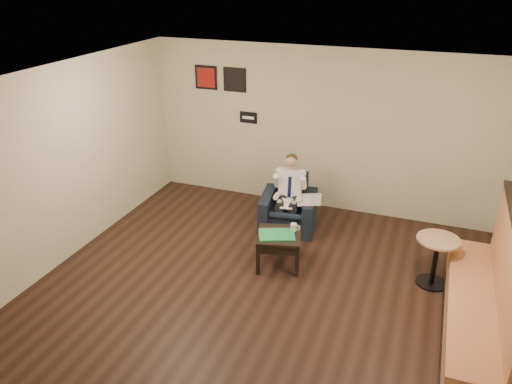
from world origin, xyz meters
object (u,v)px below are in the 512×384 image
(seated_man, at_px, (288,198))
(coffee_mug, at_px, (294,227))
(green_folder, at_px, (277,234))
(cafe_table, at_px, (435,262))
(armchair, at_px, (288,204))
(smartphone, at_px, (284,228))
(banquette, at_px, (482,282))
(side_table, at_px, (279,249))

(seated_man, bearing_deg, coffee_mug, -76.02)
(green_folder, relative_size, cafe_table, 0.71)
(armchair, height_order, coffee_mug, armchair)
(smartphone, relative_size, banquette, 0.06)
(seated_man, bearing_deg, cafe_table, -26.89)
(seated_man, xyz_separation_m, coffee_mug, (0.36, -0.86, -0.02))
(armchair, distance_m, smartphone, 0.99)
(armchair, bearing_deg, side_table, -88.01)
(armchair, bearing_deg, coffee_mug, -77.48)
(armchair, height_order, banquette, banquette)
(armchair, height_order, green_folder, armchair)
(seated_man, bearing_deg, banquette, -38.81)
(cafe_table, bearing_deg, green_folder, -171.80)
(smartphone, bearing_deg, green_folder, -103.96)
(seated_man, xyz_separation_m, side_table, (0.20, -1.04, -0.32))
(seated_man, relative_size, smartphone, 7.38)
(cafe_table, bearing_deg, seated_man, 161.79)
(green_folder, bearing_deg, banquette, -12.00)
(coffee_mug, relative_size, banquette, 0.04)
(armchair, distance_m, banquette, 3.32)
(side_table, xyz_separation_m, coffee_mug, (0.16, 0.18, 0.30))
(side_table, distance_m, cafe_table, 2.13)
(armchair, relative_size, cafe_table, 1.23)
(armchair, bearing_deg, seated_man, -90.00)
(green_folder, distance_m, cafe_table, 2.16)
(coffee_mug, height_order, banquette, banquette)
(coffee_mug, bearing_deg, smartphone, 177.73)
(green_folder, bearing_deg, coffee_mug, 48.52)
(armchair, relative_size, side_table, 1.42)
(side_table, bearing_deg, smartphone, 87.48)
(seated_man, bearing_deg, side_table, -87.81)
(side_table, bearing_deg, cafe_table, 7.51)
(armchair, distance_m, green_folder, 1.19)
(side_table, bearing_deg, green_folder, -131.48)
(seated_man, distance_m, cafe_table, 2.44)
(green_folder, distance_m, coffee_mug, 0.28)
(banquette, bearing_deg, seated_man, 149.87)
(banquette, height_order, cafe_table, banquette)
(seated_man, relative_size, side_table, 1.88)
(green_folder, relative_size, banquette, 0.18)
(seated_man, height_order, green_folder, seated_man)
(seated_man, distance_m, side_table, 1.11)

